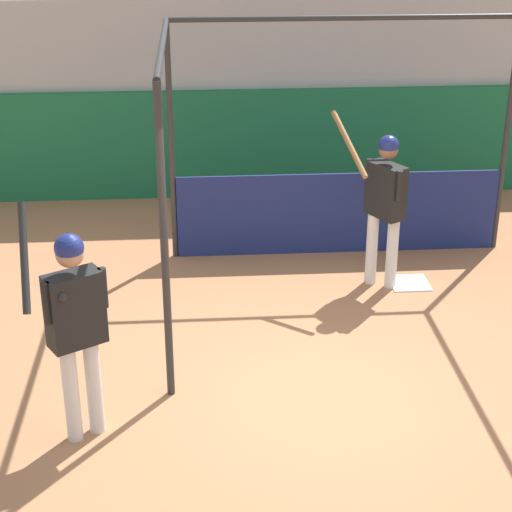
% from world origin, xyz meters
% --- Properties ---
extents(ground_plane, '(60.00, 60.00, 0.00)m').
position_xyz_m(ground_plane, '(0.00, 0.00, 0.00)').
color(ground_plane, '#9E6642').
extents(outfield_wall, '(24.00, 0.12, 1.57)m').
position_xyz_m(outfield_wall, '(0.00, 5.43, 0.79)').
color(outfield_wall, '#196038').
rests_on(outfield_wall, ground).
extents(bleacher_section, '(8.15, 2.40, 2.85)m').
position_xyz_m(bleacher_section, '(0.00, 6.69, 1.42)').
color(bleacher_section, '#9E9E99').
rests_on(bleacher_section, ground).
extents(batting_cage, '(4.12, 3.19, 2.90)m').
position_xyz_m(batting_cage, '(0.74, 2.66, 1.19)').
color(batting_cage, '#282828').
rests_on(batting_cage, ground).
extents(home_plate, '(0.44, 0.44, 0.02)m').
position_xyz_m(home_plate, '(1.44, 2.25, 0.01)').
color(home_plate, white).
rests_on(home_plate, ground).
extents(player_batter, '(0.79, 0.77, 1.96)m').
position_xyz_m(player_batter, '(1.07, 2.25, 1.09)').
color(player_batter, silver).
rests_on(player_batter, ground).
extents(player_waiting, '(0.64, 0.66, 2.10)m').
position_xyz_m(player_waiting, '(-2.00, -0.46, 1.12)').
color(player_waiting, silver).
rests_on(player_waiting, ground).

